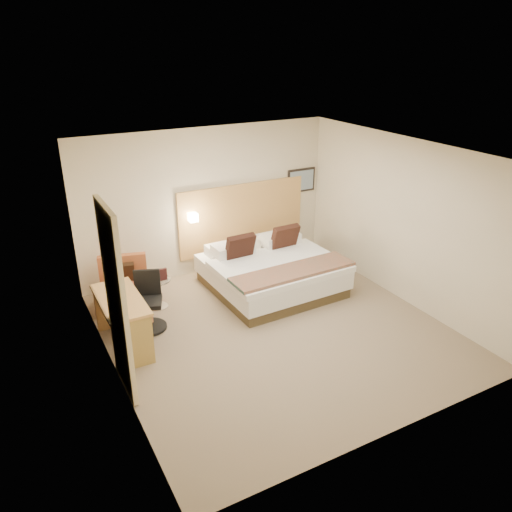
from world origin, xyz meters
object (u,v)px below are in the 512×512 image
side_table (158,292)px  desk_chair (149,306)px  desk (123,308)px  lounge_chair (124,288)px  bed (271,271)px

side_table → desk_chair: 0.65m
desk → desk_chair: 0.61m
side_table → desk: bearing=-131.1°
lounge_chair → desk: size_ratio=0.74×
lounge_chair → desk_chair: (0.14, -0.86, 0.04)m
desk → bed: bearing=12.1°
lounge_chair → desk: 1.26m
bed → side_table: (-1.97, 0.30, -0.06)m
lounge_chair → desk: lounge_chair is taller
lounge_chair → side_table: lounge_chair is taller
lounge_chair → side_table: 0.56m
bed → desk: size_ratio=1.73×
side_table → desk_chair: (-0.32, -0.55, 0.09)m
side_table → desk_chair: bearing=-119.9°
bed → side_table: bearing=171.4°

